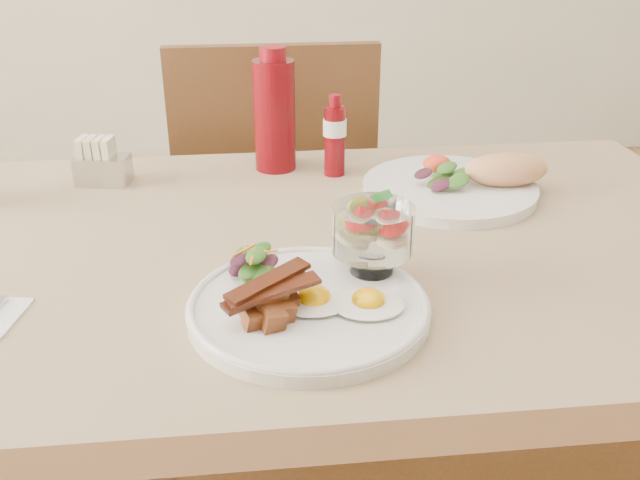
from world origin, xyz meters
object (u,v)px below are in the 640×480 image
Objects in this scene: main_plate at (308,309)px; fruit_cup at (373,230)px; table at (297,316)px; chair_far at (275,214)px; hot_sauce_bottle at (335,137)px; sugar_caddy at (101,165)px; ketchup_bottle at (274,113)px; second_plate at (463,183)px.

main_plate is 0.13m from fruit_cup.
chair_far is at bearing 90.00° from table.
hot_sauce_bottle reaches higher than main_plate.
main_plate is 0.54m from sugar_caddy.
chair_far reaches higher than hot_sauce_bottle.
fruit_cup is 1.08× the size of sugar_caddy.
fruit_cup is at bearing -90.37° from hot_sauce_bottle.
main_plate is at bearing -44.94° from sugar_caddy.
ketchup_bottle is at bearing 19.38° from sugar_caddy.
hot_sauce_bottle is (0.09, 0.31, 0.16)m from table.
hot_sauce_bottle reaches higher than fruit_cup.
ketchup_bottle reaches higher than sugar_caddy.
hot_sauce_bottle is 1.48× the size of sugar_caddy.
hot_sauce_bottle is at bearing -75.41° from chair_far.
chair_far is 9.86× the size of sugar_caddy.
main_plate is 0.92× the size of second_plate.
chair_far is 0.47m from hot_sauce_bottle.
hot_sauce_bottle is 0.39m from sugar_caddy.
sugar_caddy is at bearing 135.60° from fruit_cup.
table is 0.17m from main_plate.
ketchup_bottle is (-0.01, -0.31, 0.33)m from chair_far.
hot_sauce_bottle is at bearing 73.63° from table.
main_plate is at bearing -88.70° from ketchup_bottle.
sugar_caddy is at bearing 169.46° from second_plate.
second_plate is at bearing 35.16° from table.
fruit_cup reaches higher than sugar_caddy.
main_plate is at bearing -89.73° from chair_far.
fruit_cup is (0.09, -0.07, 0.16)m from table.
sugar_caddy is at bearing -171.65° from ketchup_bottle.
main_plate is 2.00× the size of hot_sauce_bottle.
ketchup_bottle is 2.24× the size of sugar_caddy.
fruit_cup is (0.09, -0.73, 0.30)m from chair_far.
sugar_caddy reaches higher than main_plate.
ketchup_bottle reaches higher than second_plate.
sugar_caddy is (-0.30, -0.35, 0.26)m from chair_far.
chair_far is at bearing 88.64° from ketchup_bottle.
fruit_cup is 0.44m from ketchup_bottle.
chair_far is at bearing 121.85° from second_plate.
chair_far is 0.84m from main_plate.
chair_far is 0.60m from second_plate.
sugar_caddy is (-0.39, -0.00, -0.03)m from hot_sauce_bottle.
ketchup_bottle is 1.52× the size of hot_sauce_bottle.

